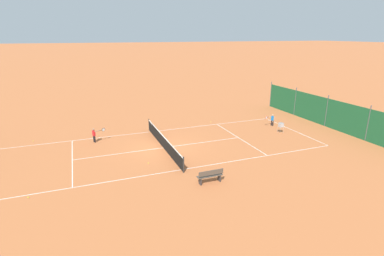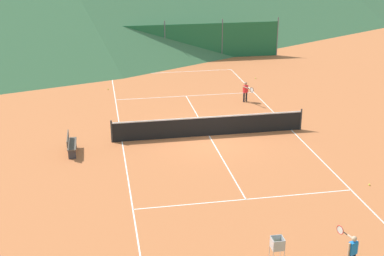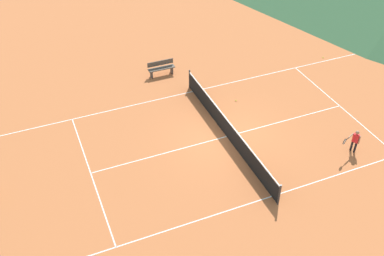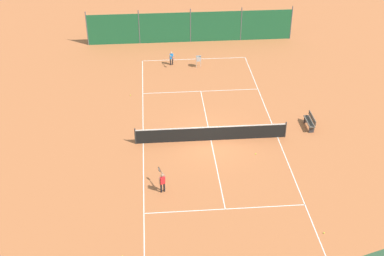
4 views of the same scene
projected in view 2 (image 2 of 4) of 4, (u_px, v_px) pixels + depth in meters
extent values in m
plane|color=#BC6638|center=(209.00, 136.00, 25.29)|extent=(600.00, 600.00, 0.00)
cube|color=white|center=(172.00, 72.00, 36.23)|extent=(8.25, 0.05, 0.01)
cube|color=white|center=(122.00, 141.00, 24.60)|extent=(0.05, 23.85, 0.01)
cube|color=white|center=(291.00, 130.00, 25.98)|extent=(0.05, 23.85, 0.01)
cube|color=white|center=(186.00, 96.00, 31.18)|extent=(8.20, 0.05, 0.01)
cube|color=white|center=(246.00, 199.00, 19.40)|extent=(8.20, 0.05, 0.01)
cube|color=white|center=(209.00, 136.00, 25.29)|extent=(0.05, 12.80, 0.01)
cylinder|color=#2D2D2D|center=(112.00, 131.00, 24.34)|extent=(0.08, 0.08, 1.06)
cylinder|color=#2D2D2D|center=(301.00, 119.00, 25.87)|extent=(0.08, 0.08, 1.06)
cube|color=black|center=(209.00, 127.00, 25.13)|extent=(9.10, 0.02, 0.91)
cube|color=white|center=(209.00, 117.00, 24.96)|extent=(9.10, 0.04, 0.06)
cube|color=#1E6038|center=(165.00, 43.00, 39.09)|extent=(17.20, 0.04, 2.60)
cylinder|color=#59595E|center=(44.00, 45.00, 37.59)|extent=(0.08, 0.08, 2.90)
cylinder|color=#59595E|center=(106.00, 43.00, 38.31)|extent=(0.08, 0.08, 2.90)
cylinder|color=#59595E|center=(165.00, 41.00, 39.03)|extent=(0.08, 0.08, 2.90)
cylinder|color=#59595E|center=(222.00, 38.00, 39.76)|extent=(0.08, 0.08, 2.90)
cylinder|color=#59595E|center=(277.00, 36.00, 40.48)|extent=(0.08, 0.08, 2.90)
cylinder|color=black|center=(246.00, 97.00, 30.11)|extent=(0.10, 0.10, 0.54)
cylinder|color=black|center=(244.00, 97.00, 30.02)|extent=(0.10, 0.10, 0.54)
cube|color=red|center=(245.00, 89.00, 29.90)|extent=(0.30, 0.24, 0.42)
sphere|color=#A37556|center=(246.00, 84.00, 29.79)|extent=(0.17, 0.17, 0.17)
cylinder|color=#A37556|center=(248.00, 89.00, 29.99)|extent=(0.06, 0.06, 0.42)
cylinder|color=#A37556|center=(246.00, 87.00, 29.59)|extent=(0.22, 0.41, 0.06)
cylinder|color=black|center=(249.00, 89.00, 29.35)|extent=(0.10, 0.19, 0.03)
torus|color=black|center=(252.00, 90.00, 29.17)|extent=(0.13, 0.27, 0.28)
cylinder|color=silver|center=(252.00, 90.00, 29.17)|extent=(0.10, 0.23, 0.25)
cube|color=blue|center=(353.00, 248.00, 15.23)|extent=(0.28, 0.21, 0.40)
sphere|color=tan|center=(354.00, 239.00, 15.12)|extent=(0.16, 0.16, 0.16)
cylinder|color=tan|center=(349.00, 249.00, 15.16)|extent=(0.06, 0.06, 0.40)
cylinder|color=tan|center=(353.00, 238.00, 15.41)|extent=(0.18, 0.40, 0.06)
cylinder|color=black|center=(346.00, 234.00, 15.64)|extent=(0.08, 0.18, 0.03)
torus|color=red|center=(340.00, 230.00, 15.83)|extent=(0.11, 0.27, 0.28)
cylinder|color=silver|center=(340.00, 230.00, 15.83)|extent=(0.08, 0.24, 0.25)
sphere|color=#CCE033|center=(255.00, 78.00, 34.68)|extent=(0.07, 0.07, 0.07)
sphere|color=#CCE033|center=(369.00, 185.00, 20.43)|extent=(0.07, 0.07, 0.07)
sphere|color=#CCE033|center=(154.00, 126.00, 26.45)|extent=(0.07, 0.07, 0.07)
sphere|color=#CCE033|center=(108.00, 89.00, 32.40)|extent=(0.07, 0.07, 0.07)
cylinder|color=#B7B7BC|center=(269.00, 254.00, 15.72)|extent=(0.02, 0.02, 0.55)
cylinder|color=#B7B7BC|center=(280.00, 252.00, 15.78)|extent=(0.02, 0.02, 0.55)
cube|color=#B7B7BC|center=(277.00, 248.00, 15.49)|extent=(0.34, 0.34, 0.02)
cube|color=#B7B7BC|center=(279.00, 246.00, 15.28)|extent=(0.34, 0.02, 0.34)
cube|color=#B7B7BC|center=(276.00, 240.00, 15.59)|extent=(0.34, 0.02, 0.34)
cube|color=#B7B7BC|center=(272.00, 244.00, 15.41)|extent=(0.02, 0.34, 0.34)
cube|color=#B7B7BC|center=(283.00, 243.00, 15.46)|extent=(0.02, 0.34, 0.34)
sphere|color=#CCE033|center=(278.00, 247.00, 15.49)|extent=(0.07, 0.07, 0.07)
sphere|color=#CCE033|center=(274.00, 248.00, 15.40)|extent=(0.07, 0.07, 0.07)
sphere|color=#CCE033|center=(274.00, 245.00, 15.58)|extent=(0.07, 0.07, 0.07)
sphere|color=#CCE033|center=(282.00, 247.00, 15.47)|extent=(0.07, 0.07, 0.07)
sphere|color=#CCE033|center=(278.00, 245.00, 15.54)|extent=(0.07, 0.07, 0.07)
sphere|color=#CCE033|center=(281.00, 247.00, 15.47)|extent=(0.07, 0.07, 0.07)
sphere|color=#CCE033|center=(280.00, 244.00, 15.50)|extent=(0.07, 0.07, 0.07)
sphere|color=#CCE033|center=(273.00, 244.00, 15.50)|extent=(0.07, 0.07, 0.07)
sphere|color=#CCE033|center=(280.00, 243.00, 15.58)|extent=(0.07, 0.07, 0.07)
sphere|color=#CCE033|center=(278.00, 248.00, 15.33)|extent=(0.07, 0.07, 0.07)
sphere|color=#CCE033|center=(275.00, 247.00, 15.35)|extent=(0.07, 0.07, 0.07)
cube|color=#51473D|center=(72.00, 144.00, 23.18)|extent=(0.36, 1.50, 0.05)
cube|color=#51473D|center=(68.00, 139.00, 23.06)|extent=(0.04, 1.50, 0.28)
cube|color=#333338|center=(73.00, 143.00, 23.81)|extent=(0.32, 0.06, 0.44)
cube|color=#333338|center=(72.00, 154.00, 22.71)|extent=(0.32, 0.06, 0.44)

